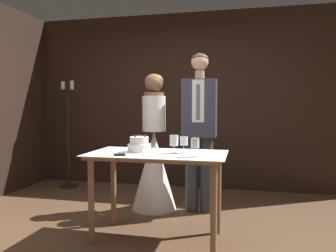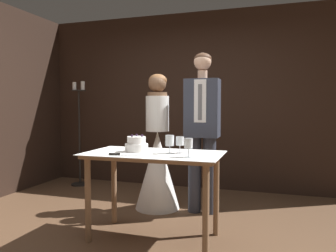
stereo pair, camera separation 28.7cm
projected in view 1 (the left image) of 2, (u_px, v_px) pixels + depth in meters
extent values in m
plane|color=brown|center=(145.00, 242.00, 3.01)|extent=(40.00, 40.00, 0.00)
cube|color=black|center=(186.00, 101.00, 5.05)|extent=(5.02, 0.12, 2.66)
cylinder|color=#8E6B4C|center=(91.00, 202.00, 2.93)|extent=(0.06, 0.06, 0.77)
cylinder|color=#8E6B4C|center=(214.00, 211.00, 2.69)|extent=(0.06, 0.06, 0.77)
cylinder|color=#8E6B4C|center=(114.00, 188.00, 3.44)|extent=(0.06, 0.06, 0.77)
cylinder|color=#8E6B4C|center=(218.00, 194.00, 3.19)|extent=(0.06, 0.06, 0.77)
cube|color=#8E6B4C|center=(157.00, 155.00, 3.04)|extent=(1.21, 0.64, 0.03)
cube|color=white|center=(157.00, 153.00, 3.04)|extent=(1.27, 0.70, 0.01)
cylinder|color=white|center=(139.00, 148.00, 3.11)|extent=(0.22, 0.22, 0.08)
cylinder|color=white|center=(139.00, 140.00, 3.10)|extent=(0.18, 0.18, 0.07)
sphere|color=#2D1933|center=(145.00, 136.00, 3.09)|extent=(0.02, 0.02, 0.02)
sphere|color=#2D1933|center=(139.00, 135.00, 3.15)|extent=(0.02, 0.02, 0.02)
sphere|color=#2D1933|center=(135.00, 136.00, 3.07)|extent=(0.02, 0.02, 0.02)
cube|color=silver|center=(144.00, 156.00, 2.84)|extent=(0.33, 0.08, 0.00)
cylinder|color=black|center=(119.00, 155.00, 2.85)|extent=(0.10, 0.04, 0.02)
cylinder|color=silver|center=(195.00, 157.00, 2.79)|extent=(0.07, 0.07, 0.00)
cylinder|color=silver|center=(195.00, 152.00, 2.79)|extent=(0.01, 0.01, 0.07)
cylinder|color=silver|center=(195.00, 143.00, 2.79)|extent=(0.07, 0.07, 0.09)
cylinder|color=maroon|center=(195.00, 146.00, 2.79)|extent=(0.06, 0.06, 0.03)
cylinder|color=silver|center=(184.00, 153.00, 3.03)|extent=(0.07, 0.07, 0.00)
cylinder|color=silver|center=(184.00, 149.00, 3.03)|extent=(0.01, 0.01, 0.07)
cylinder|color=silver|center=(184.00, 141.00, 3.02)|extent=(0.07, 0.07, 0.08)
cylinder|color=maroon|center=(184.00, 144.00, 3.02)|extent=(0.06, 0.06, 0.03)
cylinder|color=silver|center=(174.00, 153.00, 3.00)|extent=(0.08, 0.08, 0.00)
cylinder|color=silver|center=(174.00, 149.00, 3.00)|extent=(0.01, 0.01, 0.07)
cylinder|color=silver|center=(174.00, 140.00, 2.99)|extent=(0.08, 0.08, 0.10)
cone|color=white|center=(154.00, 170.00, 3.98)|extent=(0.54, 0.54, 0.95)
cylinder|color=white|center=(154.00, 114.00, 3.94)|extent=(0.28, 0.28, 0.42)
cylinder|color=brown|center=(154.00, 94.00, 3.92)|extent=(0.24, 0.24, 0.04)
sphere|color=brown|center=(154.00, 83.00, 3.91)|extent=(0.22, 0.22, 0.22)
ellipsoid|color=brown|center=(154.00, 81.00, 3.93)|extent=(0.22, 0.22, 0.16)
cylinder|color=#333847|center=(192.00, 174.00, 3.88)|extent=(0.15, 0.15, 0.89)
cylinder|color=#333847|center=(207.00, 175.00, 3.84)|extent=(0.15, 0.15, 0.89)
cube|color=#333847|center=(199.00, 108.00, 3.81)|extent=(0.39, 0.24, 0.67)
cube|color=white|center=(198.00, 101.00, 3.68)|extent=(0.14, 0.01, 0.48)
cube|color=slate|center=(198.00, 102.00, 3.68)|extent=(0.04, 0.01, 0.40)
cylinder|color=#DBAD8E|center=(200.00, 75.00, 3.79)|extent=(0.11, 0.11, 0.10)
sphere|color=#DBAD8E|center=(200.00, 62.00, 3.78)|extent=(0.20, 0.20, 0.20)
ellipsoid|color=#472D1E|center=(200.00, 59.00, 3.79)|extent=(0.20, 0.20, 0.13)
cylinder|color=black|center=(69.00, 186.00, 5.09)|extent=(0.28, 0.28, 0.02)
cylinder|color=black|center=(68.00, 138.00, 5.04)|extent=(0.03, 0.03, 1.47)
cylinder|color=black|center=(68.00, 90.00, 5.00)|extent=(0.22, 0.22, 0.01)
cylinder|color=white|center=(63.00, 86.00, 5.01)|extent=(0.06, 0.06, 0.13)
cylinder|color=white|center=(72.00, 85.00, 4.98)|extent=(0.06, 0.06, 0.14)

